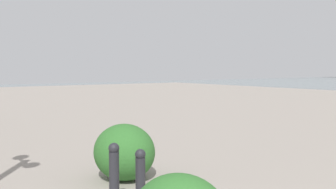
% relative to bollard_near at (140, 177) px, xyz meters
% --- Properties ---
extents(bollard_near, '(0.13, 0.13, 0.71)m').
position_rel_bollard_near_xyz_m(bollard_near, '(0.00, 0.00, 0.00)').
color(bollard_near, '#232328').
rests_on(bollard_near, ground).
extents(bollard_mid, '(0.13, 0.13, 0.81)m').
position_rel_bollard_near_xyz_m(bollard_mid, '(0.10, 0.30, 0.05)').
color(bollard_mid, '#232328').
rests_on(bollard_mid, ground).
extents(shrub_low, '(1.00, 0.90, 0.85)m').
position_rel_bollard_near_xyz_m(shrub_low, '(1.10, -0.39, 0.05)').
color(shrub_low, '#2D6628').
rests_on(shrub_low, ground).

